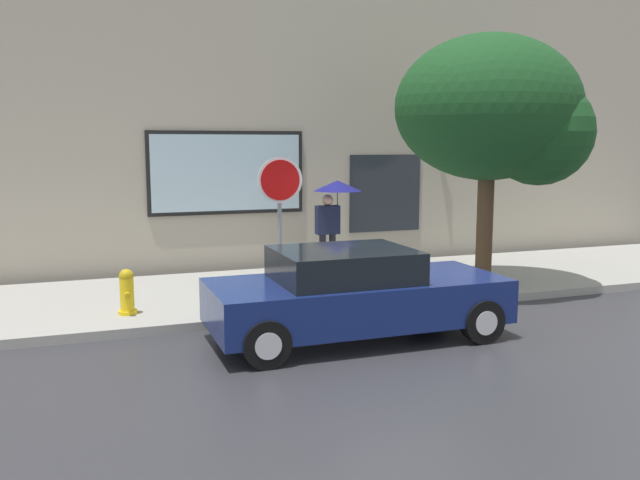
{
  "coord_description": "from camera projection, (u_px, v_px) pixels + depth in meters",
  "views": [
    {
      "loc": [
        -4.73,
        -8.92,
        2.84
      ],
      "look_at": [
        -0.85,
        1.8,
        1.2
      ],
      "focal_mm": 37.43,
      "sensor_mm": 36.0,
      "label": 1
    }
  ],
  "objects": [
    {
      "name": "stop_sign",
      "position": [
        280.0,
        202.0,
        10.92
      ],
      "size": [
        0.76,
        0.1,
        2.49
      ],
      "color": "gray",
      "rests_on": "sidewalk"
    },
    {
      "name": "ground_plane",
      "position": [
        411.0,
        330.0,
        10.3
      ],
      "size": [
        60.0,
        60.0,
        0.0
      ],
      "primitive_type": "plane",
      "color": "#333338"
    },
    {
      "name": "fire_hydrant",
      "position": [
        127.0,
        292.0,
        10.61
      ],
      "size": [
        0.3,
        0.44,
        0.73
      ],
      "color": "yellow",
      "rests_on": "sidewalk"
    },
    {
      "name": "building_facade",
      "position": [
        299.0,
        115.0,
        14.92
      ],
      "size": [
        20.0,
        0.67,
        7.0
      ],
      "color": "#B2A893",
      "rests_on": "ground"
    },
    {
      "name": "pedestrian_with_umbrella",
      "position": [
        334.0,
        200.0,
        13.81
      ],
      "size": [
        1.0,
        1.0,
        1.95
      ],
      "color": "black",
      "rests_on": "sidewalk"
    },
    {
      "name": "street_tree",
      "position": [
        499.0,
        113.0,
        12.35
      ],
      "size": [
        3.59,
        3.05,
        4.71
      ],
      "color": "#4C3823",
      "rests_on": "sidewalk"
    },
    {
      "name": "sidewalk",
      "position": [
        340.0,
        286.0,
        13.08
      ],
      "size": [
        20.0,
        4.0,
        0.15
      ],
      "primitive_type": "cube",
      "color": "#A3A099",
      "rests_on": "ground"
    },
    {
      "name": "parked_car",
      "position": [
        354.0,
        294.0,
        9.73
      ],
      "size": [
        4.31,
        1.88,
        1.35
      ],
      "color": "navy",
      "rests_on": "ground"
    }
  ]
}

